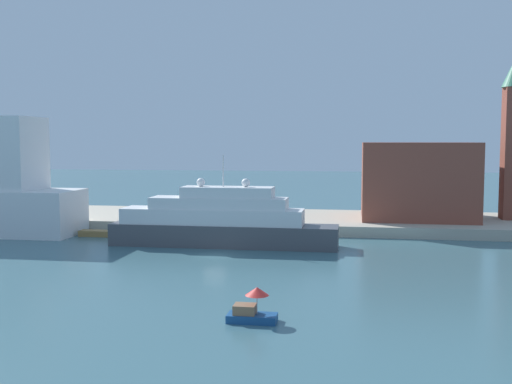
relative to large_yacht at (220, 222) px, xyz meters
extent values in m
plane|color=#3D6670|center=(0.86, -6.79, -2.98)|extent=(400.00, 400.00, 0.00)
cube|color=#B7AD99|center=(0.86, 19.44, -2.23)|extent=(110.00, 20.46, 1.51)
cube|color=#4C4C51|center=(0.42, 0.00, -1.61)|extent=(28.54, 4.79, 2.76)
cube|color=white|center=(-1.01, 0.00, 0.74)|extent=(22.83, 4.41, 1.94)
cube|color=white|center=(-0.16, 0.00, 2.42)|extent=(17.12, 4.03, 1.41)
cube|color=white|center=(0.99, 0.00, 3.80)|extent=(11.42, 3.64, 1.35)
cylinder|color=silver|center=(0.42, 0.00, 6.45)|extent=(0.16, 0.16, 3.95)
sphere|color=white|center=(3.27, 0.00, 5.00)|extent=(1.05, 1.05, 1.05)
sphere|color=white|center=(-2.44, 0.00, 5.00)|extent=(1.05, 1.05, 1.05)
cube|color=navy|center=(9.34, -31.14, -2.70)|extent=(3.61, 1.66, 0.58)
cube|color=#8C6647|center=(8.80, -31.14, -2.06)|extent=(1.59, 1.33, 0.69)
cylinder|color=#B2B2B2|center=(9.70, -31.14, -1.70)|extent=(0.06, 0.06, 1.40)
cone|color=red|center=(9.70, -31.14, -0.70)|extent=(1.72, 1.72, 0.60)
cube|color=olive|center=(-17.84, 4.96, -2.58)|extent=(6.20, 1.89, 0.80)
cube|color=brown|center=(25.89, 20.29, 4.23)|extent=(16.45, 13.73, 11.41)
cube|color=#B21E1E|center=(-12.61, 12.37, -1.06)|extent=(4.36, 1.71, 0.83)
cube|color=#262D33|center=(-12.83, 12.37, -0.39)|extent=(2.62, 1.54, 0.50)
cylinder|color=maroon|center=(-8.25, 11.25, -0.72)|extent=(0.36, 0.36, 1.52)
sphere|color=tan|center=(-8.25, 11.25, 0.16)|extent=(0.24, 0.24, 0.24)
cylinder|color=black|center=(1.56, 10.11, -1.05)|extent=(0.47, 0.47, 0.86)
camera|label=1|loc=(16.59, -73.85, 10.12)|focal=42.76mm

